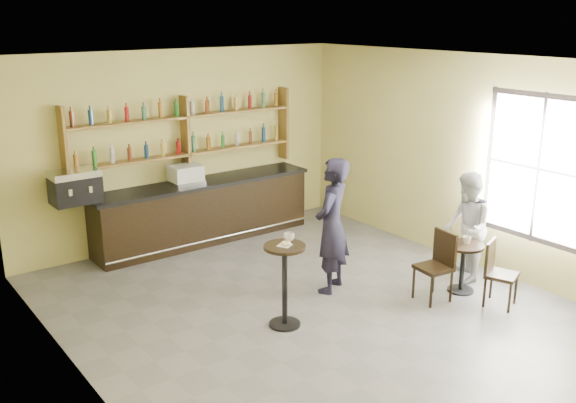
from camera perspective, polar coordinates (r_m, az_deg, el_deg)
floor at (r=8.61m, az=2.13°, el=-9.47°), size 7.00×7.00×0.00m
ceiling at (r=7.76m, az=2.39°, el=12.30°), size 7.00×7.00×0.00m
wall_back at (r=10.91m, az=-9.36°, el=4.83°), size 7.00×0.00×7.00m
wall_front at (r=5.89m, az=24.23°, el=-6.65°), size 7.00×0.00×7.00m
wall_left at (r=6.66m, az=-18.35°, el=-3.35°), size 0.00×7.00×7.00m
wall_right at (r=10.13m, az=15.64°, el=3.55°), size 0.00×7.00×7.00m
window_pane at (r=9.44m, az=21.36°, el=2.72°), size 0.00×2.00×2.00m
window_frame at (r=9.44m, az=21.34°, el=2.71°), size 0.04×1.70×2.10m
shelf_unit at (r=10.75m, az=-9.09°, el=5.82°), size 4.00×0.26×1.40m
liquor_bottles at (r=10.72m, az=-9.13°, el=6.71°), size 3.68×0.10×1.00m
bar_counter at (r=10.94m, az=-7.53°, el=-0.86°), size 3.89×0.76×1.05m
espresso_machine at (r=9.93m, az=-18.40°, el=1.26°), size 0.70×0.45×0.49m
pastry_case at (r=10.63m, az=-9.08°, el=2.36°), size 0.55×0.46×0.31m
pedestal_table at (r=7.95m, az=-0.29°, el=-7.51°), size 0.55×0.55×1.06m
napkin at (r=7.75m, az=-0.30°, el=-3.91°), size 0.21×0.21×0.00m
donut at (r=7.74m, az=-0.20°, el=-3.75°), size 0.16×0.16×0.04m
cup_pedestal at (r=7.88m, az=0.09°, el=-3.16°), size 0.14×0.14×0.10m
man_main at (r=8.83m, az=3.91°, el=-2.15°), size 0.83×0.74×1.90m
cafe_table at (r=9.28m, az=15.23°, el=-5.71°), size 0.70×0.70×0.70m
cup_cafe at (r=9.18m, az=15.61°, el=-3.32°), size 0.13×0.13×0.10m
chair_west at (r=8.86m, az=12.80°, el=-5.71°), size 0.46×0.46×0.96m
chair_south at (r=8.96m, az=18.47°, el=-6.17°), size 0.50×0.50×0.89m
patron_second at (r=9.55m, az=15.60°, el=-2.22°), size 0.97×0.99×1.60m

